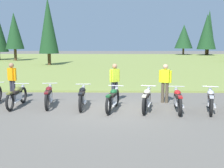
# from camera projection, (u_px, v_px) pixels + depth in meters

# --- Properties ---
(ground_plane) EXTENTS (140.00, 140.00, 0.00)m
(ground_plane) POSITION_uv_depth(u_px,v_px,m) (112.00, 109.00, 10.89)
(ground_plane) COLOR #605B54
(grass_moorland) EXTENTS (80.00, 44.00, 0.10)m
(grass_moorland) POSITION_uv_depth(u_px,v_px,m) (115.00, 62.00, 36.15)
(grass_moorland) COLOR olive
(grass_moorland) RESTS_ON ground
(forest_treeline) EXTENTS (40.66, 27.69, 8.55)m
(forest_treeline) POSITION_uv_depth(u_px,v_px,m) (166.00, 31.00, 42.29)
(forest_treeline) COLOR #47331E
(forest_treeline) RESTS_ON ground
(motorcycle_olive) EXTENTS (0.62, 2.10, 0.88)m
(motorcycle_olive) POSITION_uv_depth(u_px,v_px,m) (17.00, 96.00, 11.22)
(motorcycle_olive) COLOR black
(motorcycle_olive) RESTS_ON ground
(motorcycle_maroon) EXTENTS (0.64, 2.09, 0.88)m
(motorcycle_maroon) POSITION_uv_depth(u_px,v_px,m) (49.00, 96.00, 11.30)
(motorcycle_maroon) COLOR black
(motorcycle_maroon) RESTS_ON ground
(motorcycle_black) EXTENTS (0.62, 2.10, 0.88)m
(motorcycle_black) POSITION_uv_depth(u_px,v_px,m) (82.00, 97.00, 11.05)
(motorcycle_black) COLOR black
(motorcycle_black) RESTS_ON ground
(motorcycle_british_green) EXTENTS (0.70, 2.08, 0.88)m
(motorcycle_british_green) POSITION_uv_depth(u_px,v_px,m) (113.00, 99.00, 10.66)
(motorcycle_british_green) COLOR black
(motorcycle_british_green) RESTS_ON ground
(motorcycle_cream) EXTENTS (0.72, 2.07, 0.88)m
(motorcycle_cream) POSITION_uv_depth(u_px,v_px,m) (147.00, 99.00, 10.64)
(motorcycle_cream) COLOR black
(motorcycle_cream) RESTS_ON ground
(motorcycle_red) EXTENTS (0.62, 2.10, 0.88)m
(motorcycle_red) POSITION_uv_depth(u_px,v_px,m) (178.00, 100.00, 10.48)
(motorcycle_red) COLOR black
(motorcycle_red) RESTS_ON ground
(motorcycle_silver) EXTENTS (0.80, 2.05, 0.88)m
(motorcycle_silver) POSITION_uv_depth(u_px,v_px,m) (210.00, 100.00, 10.45)
(motorcycle_silver) COLOR black
(motorcycle_silver) RESTS_ON ground
(rider_in_hivis_vest) EXTENTS (0.51, 0.34, 1.67)m
(rider_in_hivis_vest) POSITION_uv_depth(u_px,v_px,m) (165.00, 81.00, 11.90)
(rider_in_hivis_vest) COLOR #4C4233
(rider_in_hivis_vest) RESTS_ON ground
(rider_checking_bike) EXTENTS (0.47, 0.38, 1.67)m
(rider_checking_bike) POSITION_uv_depth(u_px,v_px,m) (12.00, 79.00, 12.54)
(rider_checking_bike) COLOR #2D2D38
(rider_checking_bike) RESTS_ON ground
(rider_with_back_turned) EXTENTS (0.44, 0.40, 1.67)m
(rider_with_back_turned) POSITION_uv_depth(u_px,v_px,m) (115.00, 80.00, 12.12)
(rider_with_back_turned) COLOR #2D2D38
(rider_with_back_turned) RESTS_ON ground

